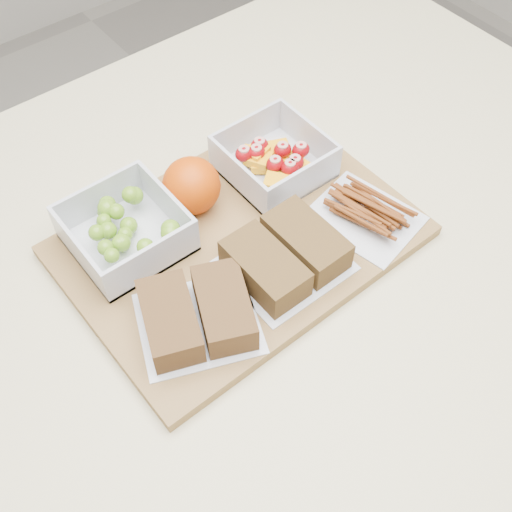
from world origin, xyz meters
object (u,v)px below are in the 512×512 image
at_px(pretzel_bag, 366,211).
at_px(grape_container, 126,229).
at_px(orange, 191,186).
at_px(sandwich_bag_left, 197,315).
at_px(sandwich_bag_center, 286,255).
at_px(cutting_board, 239,241).
at_px(fruit_container, 274,160).

bearing_deg(pretzel_bag, grape_container, 148.89).
bearing_deg(pretzel_bag, orange, 135.91).
relative_size(orange, sandwich_bag_left, 0.44).
relative_size(sandwich_bag_left, sandwich_bag_center, 1.22).
height_order(cutting_board, sandwich_bag_center, sandwich_bag_center).
xyz_separation_m(cutting_board, sandwich_bag_center, (0.02, -0.07, 0.03)).
bearing_deg(sandwich_bag_left, fruit_container, 31.39).
bearing_deg(sandwich_bag_left, pretzel_bag, -0.69).
bearing_deg(grape_container, pretzel_bag, -31.11).
bearing_deg(sandwich_bag_left, sandwich_bag_center, 0.84).
height_order(fruit_container, sandwich_bag_left, fruit_container).
distance_m(cutting_board, sandwich_bag_center, 0.08).
bearing_deg(fruit_container, orange, 172.27).
bearing_deg(orange, grape_container, 179.47).
height_order(sandwich_bag_left, pretzel_bag, sandwich_bag_left).
height_order(fruit_container, pretzel_bag, fruit_container).
bearing_deg(sandwich_bag_left, cutting_board, 32.50).
relative_size(fruit_container, sandwich_bag_center, 0.91).
relative_size(cutting_board, sandwich_bag_center, 3.05).
xyz_separation_m(cutting_board, orange, (-0.01, 0.08, 0.05)).
relative_size(cutting_board, fruit_container, 3.35).
relative_size(sandwich_bag_center, pretzel_bag, 0.92).
distance_m(grape_container, sandwich_bag_center, 0.20).
bearing_deg(orange, cutting_board, -79.45).
bearing_deg(pretzel_bag, cutting_board, 152.40).
bearing_deg(fruit_container, grape_container, 175.47).
xyz_separation_m(fruit_container, orange, (-0.12, 0.02, 0.02)).
relative_size(sandwich_bag_left, pretzel_bag, 1.12).
relative_size(grape_container, fruit_container, 1.03).
bearing_deg(grape_container, fruit_container, -4.53).
relative_size(cutting_board, grape_container, 3.25).
relative_size(grape_container, sandwich_bag_left, 0.77).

